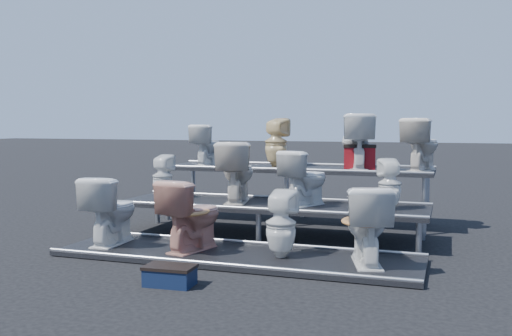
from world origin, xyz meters
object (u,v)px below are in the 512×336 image
(toilet_2, at_px, (281,224))
(toilet_6, at_px, (305,178))
(toilet_8, at_px, (207,145))
(step_stool, at_px, (170,277))
(toilet_5, at_px, (236,172))
(red_crate, at_px, (359,158))
(toilet_4, at_px, (163,177))
(toilet_10, at_px, (356,142))
(toilet_7, at_px, (390,184))
(toilet_9, at_px, (276,142))
(toilet_0, at_px, (111,210))
(toilet_1, at_px, (192,215))
(toilet_11, at_px, (422,145))
(toilet_3, at_px, (366,224))

(toilet_2, distance_m, toilet_6, 1.36)
(toilet_8, distance_m, step_stool, 4.18)
(toilet_5, bearing_deg, step_stool, 85.41)
(toilet_6, distance_m, red_crate, 1.38)
(toilet_4, distance_m, toilet_6, 2.12)
(toilet_5, relative_size, toilet_10, 1.02)
(toilet_7, xyz_separation_m, toilet_9, (-1.90, 1.30, 0.46))
(toilet_4, relative_size, toilet_5, 0.76)
(toilet_0, bearing_deg, step_stool, 136.16)
(toilet_1, height_order, toilet_4, toilet_4)
(toilet_5, xyz_separation_m, step_stool, (0.28, -2.52, -0.80))
(toilet_2, distance_m, toilet_4, 2.55)
(toilet_6, relative_size, red_crate, 1.61)
(toilet_0, xyz_separation_m, toilet_9, (1.34, 2.60, 0.76))
(toilet_4, height_order, step_stool, toilet_4)
(toilet_1, relative_size, toilet_2, 1.12)
(toilet_4, distance_m, toilet_9, 1.91)
(toilet_8, distance_m, toilet_11, 3.40)
(toilet_8, relative_size, toilet_10, 0.80)
(toilet_3, bearing_deg, toilet_0, -15.62)
(toilet_2, distance_m, toilet_10, 2.76)
(toilet_3, height_order, toilet_7, toilet_7)
(toilet_3, relative_size, toilet_8, 1.27)
(toilet_6, distance_m, toilet_7, 1.10)
(toilet_0, distance_m, toilet_8, 2.70)
(toilet_6, bearing_deg, toilet_3, 151.52)
(toilet_8, bearing_deg, red_crate, -179.61)
(toilet_2, bearing_deg, toilet_8, -49.26)
(toilet_7, distance_m, red_crate, 1.41)
(toilet_8, distance_m, red_crate, 2.52)
(toilet_1, xyz_separation_m, step_stool, (0.34, -1.22, -0.40))
(toilet_0, relative_size, step_stool, 1.84)
(toilet_2, relative_size, toilet_5, 0.89)
(toilet_8, bearing_deg, toilet_1, 111.21)
(toilet_2, relative_size, toilet_7, 1.16)
(toilet_8, bearing_deg, toilet_6, 147.95)
(toilet_0, distance_m, toilet_9, 3.02)
(toilet_1, relative_size, toilet_6, 1.15)
(toilet_1, height_order, toilet_5, toilet_5)
(toilet_5, xyz_separation_m, toilet_7, (2.07, 0.00, -0.10))
(toilet_2, height_order, toilet_11, toilet_11)
(toilet_1, height_order, toilet_2, toilet_1)
(toilet_2, relative_size, step_stool, 1.63)
(toilet_9, bearing_deg, toilet_11, -166.89)
(toilet_11, relative_size, step_stool, 1.66)
(toilet_6, height_order, toilet_8, toilet_8)
(toilet_3, height_order, step_stool, toilet_3)
(toilet_8, xyz_separation_m, toilet_11, (3.40, 0.00, 0.05))
(toilet_0, relative_size, toilet_9, 1.09)
(toilet_5, bearing_deg, toilet_0, 37.37)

